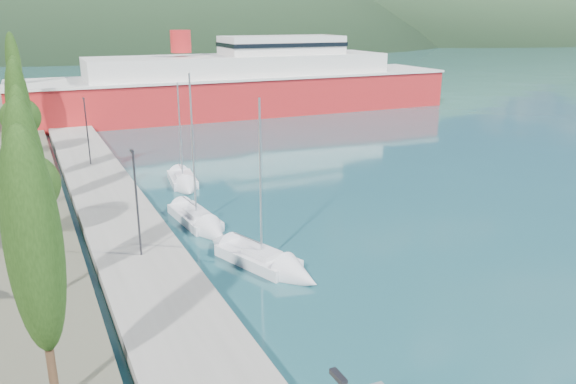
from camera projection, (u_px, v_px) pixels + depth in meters
ground at (87, 81)px, 126.75m from camera, size 1400.00×1400.00×0.00m
quay at (111, 204)px, 41.93m from camera, size 5.00×88.00×0.80m
tree_row at (21, 124)px, 43.70m from camera, size 3.74×63.21×11.35m
lamp_posts at (136, 199)px, 31.21m from camera, size 0.15×45.49×6.06m
sailboat_near at (279, 268)px, 31.50m from camera, size 4.52×7.63×10.53m
sailboat_mid at (205, 226)px, 37.83m from camera, size 2.72×7.86×11.10m
sailboat_far at (185, 185)px, 47.08m from camera, size 2.80×6.63×9.45m
ferry at (243, 86)px, 83.47m from camera, size 64.21×14.96×12.70m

